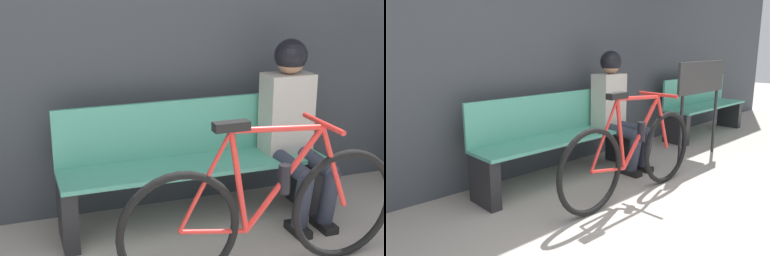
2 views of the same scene
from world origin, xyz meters
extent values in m
cube|color=#51A88E|center=(0.34, 1.92, 0.43)|extent=(1.84, 0.42, 0.03)
cube|color=#51A88E|center=(0.34, 2.12, 0.65)|extent=(1.84, 0.03, 0.40)
cube|color=#232326|center=(-0.53, 1.92, 0.21)|extent=(0.10, 0.36, 0.42)
cube|color=#232326|center=(1.21, 1.92, 0.21)|extent=(0.10, 0.36, 0.42)
torus|color=black|center=(-0.01, 1.20, 0.35)|extent=(0.70, 0.05, 0.70)
torus|color=black|center=(1.04, 1.20, 0.35)|extent=(0.70, 0.05, 0.70)
cylinder|color=red|center=(0.57, 1.20, 0.88)|extent=(0.57, 0.03, 0.07)
cylinder|color=red|center=(0.62, 1.20, 0.57)|extent=(0.49, 0.03, 0.59)
cylinder|color=red|center=(0.34, 1.20, 0.59)|extent=(0.14, 0.03, 0.61)
cylinder|color=red|center=(0.19, 1.20, 0.32)|extent=(0.40, 0.03, 0.09)
cylinder|color=red|center=(0.14, 1.20, 0.62)|extent=(0.31, 0.02, 0.56)
cylinder|color=red|center=(0.94, 1.20, 0.61)|extent=(0.22, 0.03, 0.52)
cube|color=black|center=(0.29, 1.20, 0.92)|extent=(0.20, 0.07, 0.05)
cylinder|color=red|center=(0.85, 1.20, 0.88)|extent=(0.03, 0.40, 0.03)
cylinder|color=black|center=(0.62, 1.20, 0.57)|extent=(0.07, 0.07, 0.17)
cylinder|color=#2D3342|center=(0.95, 1.71, 0.44)|extent=(0.11, 0.44, 0.13)
cylinder|color=#2D3342|center=(0.95, 1.52, 0.24)|extent=(0.11, 0.17, 0.39)
cube|color=black|center=(0.95, 1.55, 0.03)|extent=(0.10, 0.22, 0.06)
cylinder|color=#2D3342|center=(1.15, 1.71, 0.44)|extent=(0.11, 0.44, 0.13)
cylinder|color=#2D3342|center=(1.15, 1.52, 0.24)|extent=(0.11, 0.17, 0.39)
cube|color=black|center=(1.15, 1.55, 0.03)|extent=(0.10, 0.22, 0.06)
cube|color=#B7B2A8|center=(1.05, 1.96, 0.73)|extent=(0.34, 0.22, 0.57)
sphere|color=#9E7556|center=(1.05, 1.94, 1.12)|extent=(0.20, 0.20, 0.20)
sphere|color=black|center=(1.05, 1.94, 1.15)|extent=(0.23, 0.23, 0.23)
camera|label=1|loc=(-0.81, -1.29, 1.72)|focal=50.00mm
camera|label=2|loc=(-1.99, -0.73, 1.31)|focal=35.00mm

